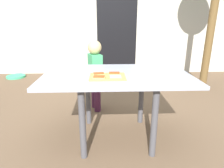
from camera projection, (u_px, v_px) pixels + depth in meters
ground_plane at (116, 137)px, 2.13m from camera, size 16.00×16.00×0.00m
house_wall_back at (109, 15)px, 4.42m from camera, size 8.00×0.20×2.65m
house_door at (117, 30)px, 4.42m from camera, size 0.90×0.02×2.00m
dining_table at (117, 82)px, 1.93m from camera, size 1.43×0.85×0.72m
cutting_board at (108, 77)px, 1.78m from camera, size 0.33×0.25×0.01m
pizza_slice_near_left at (99, 77)px, 1.71m from camera, size 0.11×0.09×0.02m
pizza_slice_near_right at (115, 77)px, 1.72m from camera, size 0.11×0.09×0.02m
pizza_slice_far_right at (114, 73)px, 1.83m from camera, size 0.11×0.09×0.02m
pizza_slice_far_left at (99, 74)px, 1.82m from camera, size 0.12×0.10×0.02m
plate_white_right at (143, 69)px, 2.06m from camera, size 0.23×0.23×0.01m
child_left at (95, 71)px, 2.63m from camera, size 0.21×0.27×0.97m
garden_hose_coil at (16, 76)px, 4.35m from camera, size 0.40×0.40×0.04m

